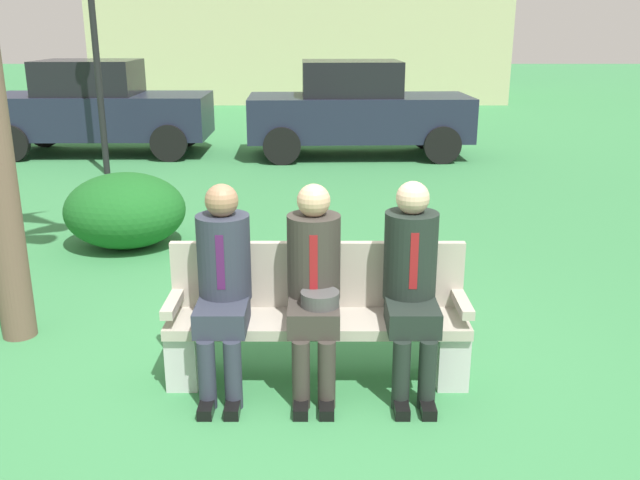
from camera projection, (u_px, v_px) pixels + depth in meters
ground_plane at (305, 379)px, 4.62m from camera, size 80.00×80.00×0.00m
park_bench at (320, 317)px, 4.55m from camera, size 1.95×0.44×0.90m
seated_man_left at (225, 278)px, 4.34m from camera, size 0.34×0.72×1.33m
seated_man_middle at (316, 279)px, 4.34m from camera, size 0.34×0.72×1.33m
seated_man_right at (414, 277)px, 4.34m from camera, size 0.34×0.72×1.35m
shrub_near_bench at (128, 210)px, 7.30m from camera, size 1.27×1.16×0.79m
parked_car_near at (101, 108)px, 12.53m from camera, size 3.91×1.73×1.68m
parked_car_far at (360, 109)px, 12.28m from camera, size 3.95×1.81×1.68m
street_lamp at (96, 22)px, 10.36m from camera, size 0.24×0.24×3.81m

